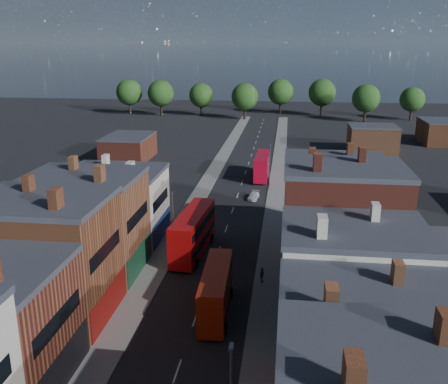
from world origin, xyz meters
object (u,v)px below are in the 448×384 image
(bus_1, at_px, (216,290))
(bus_2, at_px, (262,166))
(car_2, at_px, (188,246))
(car_3, at_px, (254,196))
(bus_0, at_px, (193,232))
(ped_3, at_px, (262,275))

(bus_1, xyz_separation_m, bus_2, (1.69, 50.48, 0.08))
(car_2, bearing_deg, car_3, 73.64)
(bus_0, distance_m, car_2, 2.54)
(bus_1, height_order, bus_2, bus_2)
(bus_2, distance_m, ped_3, 43.76)
(bus_1, relative_size, car_3, 2.78)
(car_3, bearing_deg, car_2, -99.09)
(bus_2, height_order, car_2, bus_2)
(ped_3, bearing_deg, bus_2, 24.02)
(car_3, bearing_deg, ped_3, -76.94)
(bus_2, height_order, ped_3, bus_2)
(bus_0, bearing_deg, ped_3, -33.97)
(car_2, relative_size, car_3, 1.10)
(bus_1, xyz_separation_m, car_2, (-5.61, 14.50, -1.86))
(car_3, bearing_deg, bus_1, -84.23)
(car_2, bearing_deg, bus_2, 78.61)
(bus_1, bearing_deg, ped_3, 57.31)
(bus_2, xyz_separation_m, ped_3, (2.35, -43.67, -1.52))
(bus_0, height_order, car_3, bus_0)
(car_2, relative_size, ped_3, 2.39)
(bus_0, xyz_separation_m, car_2, (-0.81, 0.76, -2.29))
(bus_2, xyz_separation_m, car_2, (-7.30, -35.99, -1.93))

